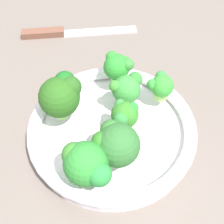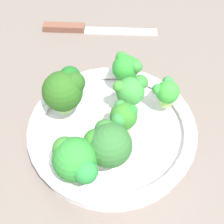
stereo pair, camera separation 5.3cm
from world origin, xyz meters
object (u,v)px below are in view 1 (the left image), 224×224
at_px(bowl, 112,130).
at_px(broccoli_floret_0, 125,115).
at_px(broccoli_floret_2, 127,88).
at_px(knife, 64,32).
at_px(broccoli_floret_1, 86,164).
at_px(broccoli_floret_6, 61,94).
at_px(broccoli_floret_3, 118,67).
at_px(broccoli_floret_4, 161,86).
at_px(broccoli_floret_5, 116,144).

xyz_separation_m(bowl, broccoli_floret_0, (0.02, 0.00, 0.05)).
bearing_deg(broccoli_floret_2, knife, 160.20).
height_order(broccoli_floret_2, knife, broccoli_floret_2).
bearing_deg(broccoli_floret_1, knife, 141.84).
bearing_deg(broccoli_floret_2, bowl, -76.65).
distance_m(bowl, broccoli_floret_1, 0.13).
bearing_deg(broccoli_floret_6, broccoli_floret_3, 80.51).
height_order(broccoli_floret_3, broccoli_floret_6, broccoli_floret_6).
bearing_deg(broccoli_floret_0, bowl, -167.94).
xyz_separation_m(broccoli_floret_3, broccoli_floret_4, (0.08, 0.02, -0.01)).
bearing_deg(broccoli_floret_1, bowl, 111.68).
distance_m(broccoli_floret_0, broccoli_floret_4, 0.10).
relative_size(bowl, broccoli_floret_3, 4.83).
height_order(broccoli_floret_1, broccoli_floret_5, broccoli_floret_5).
bearing_deg(broccoli_floret_4, broccoli_floret_2, -127.67).
distance_m(bowl, broccoli_floret_2, 0.08).
relative_size(bowl, broccoli_floret_2, 4.95).
relative_size(bowl, knife, 1.36).
relative_size(broccoli_floret_2, broccoli_floret_3, 0.98).
distance_m(broccoli_floret_4, knife, 0.31).
xyz_separation_m(broccoli_floret_6, knife, (-0.20, 0.18, -0.08)).
bearing_deg(broccoli_floret_5, broccoli_floret_0, 117.24).
distance_m(broccoli_floret_0, broccoli_floret_5, 0.06).
height_order(broccoli_floret_1, broccoli_floret_4, broccoli_floret_1).
bearing_deg(bowl, broccoli_floret_3, 125.21).
bearing_deg(broccoli_floret_3, knife, 163.29).
xyz_separation_m(bowl, broccoli_floret_6, (-0.08, -0.04, 0.07)).
bearing_deg(knife, bowl, -28.10).
height_order(broccoli_floret_0, broccoli_floret_5, broccoli_floret_5).
height_order(bowl, broccoli_floret_1, broccoli_floret_1).
relative_size(broccoli_floret_6, knife, 0.37).
xyz_separation_m(broccoli_floret_0, broccoli_floret_6, (-0.10, -0.04, 0.01)).
xyz_separation_m(broccoli_floret_2, broccoli_floret_5, (0.06, -0.10, 0.01)).
distance_m(broccoli_floret_0, broccoli_floret_6, 0.11).
distance_m(broccoli_floret_1, knife, 0.41).
height_order(broccoli_floret_0, broccoli_floret_2, same).
height_order(broccoli_floret_0, broccoli_floret_4, broccoli_floret_0).
distance_m(broccoli_floret_2, broccoli_floret_4, 0.06).
bearing_deg(broccoli_floret_2, broccoli_floret_3, 147.05).
height_order(broccoli_floret_4, broccoli_floret_5, broccoli_floret_5).
bearing_deg(broccoli_floret_3, broccoli_floret_1, -61.83).
relative_size(broccoli_floret_1, broccoli_floret_5, 1.05).
xyz_separation_m(broccoli_floret_4, knife, (-0.30, 0.05, -0.06)).
relative_size(broccoli_floret_3, knife, 0.28).
height_order(bowl, broccoli_floret_6, broccoli_floret_6).
bearing_deg(broccoli_floret_3, broccoli_floret_4, 12.74).
distance_m(broccoli_floret_3, broccoli_floret_4, 0.08).
height_order(broccoli_floret_2, broccoli_floret_4, broccoli_floret_2).
bearing_deg(broccoli_floret_2, broccoli_floret_5, -58.57).
xyz_separation_m(broccoli_floret_4, broccoli_floret_5, (0.03, -0.15, 0.02)).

